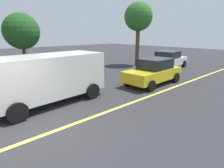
% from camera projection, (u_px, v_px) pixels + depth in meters
% --- Properties ---
extents(ground_plane, '(80.00, 80.00, 0.00)m').
position_uv_depth(ground_plane, '(38.00, 137.00, 5.73)').
color(ground_plane, '#2D2D30').
extents(lane_marking_centre, '(28.00, 0.16, 0.01)m').
position_uv_depth(lane_marking_centre, '(110.00, 111.00, 7.69)').
color(lane_marking_centre, '#E0D14C').
extents(white_van, '(5.33, 2.55, 2.20)m').
position_uv_depth(white_van, '(47.00, 76.00, 8.27)').
color(white_van, silver).
rests_on(white_van, ground_plane).
extents(car_yellow_near_curb, '(4.23, 2.05, 1.61)m').
position_uv_depth(car_yellow_near_curb, '(153.00, 71.00, 11.67)').
color(car_yellow_near_curb, gold).
rests_on(car_yellow_near_curb, ground_plane).
extents(car_white_approaching, '(4.51, 2.44, 1.58)m').
position_uv_depth(car_white_approaching, '(168.00, 60.00, 17.02)').
color(car_white_approaching, white).
rests_on(car_white_approaching, ground_plane).
extents(tree_left_verge, '(2.14, 2.14, 4.32)m').
position_uv_depth(tree_left_verge, '(22.00, 32.00, 11.15)').
color(tree_left_verge, '#513823').
rests_on(tree_left_verge, ground_plane).
extents(tree_right_verge, '(2.70, 2.70, 6.03)m').
position_uv_depth(tree_right_verge, '(138.00, 17.00, 17.61)').
color(tree_right_verge, '#513823').
rests_on(tree_right_verge, ground_plane).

